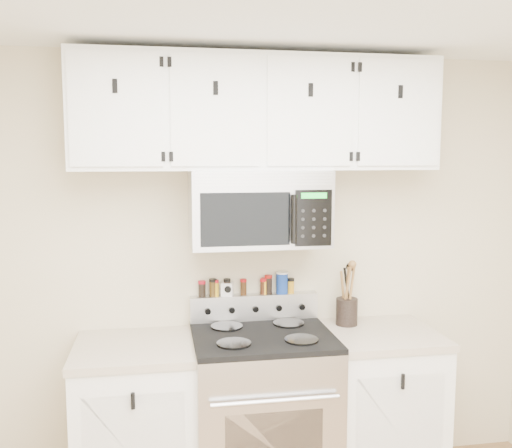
{
  "coord_description": "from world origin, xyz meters",
  "views": [
    {
      "loc": [
        -0.55,
        -1.55,
        1.92
      ],
      "look_at": [
        -0.03,
        1.45,
        1.55
      ],
      "focal_mm": 40.0,
      "sensor_mm": 36.0,
      "label": 1
    }
  ],
  "objects_px": {
    "range": "(263,414)",
    "salt_canister": "(282,283)",
    "utensil_crock": "(347,309)",
    "microwave": "(259,208)"
  },
  "relations": [
    {
      "from": "range",
      "to": "salt_canister",
      "type": "xyz_separation_m",
      "value": [
        0.17,
        0.28,
        0.68
      ]
    },
    {
      "from": "microwave",
      "to": "salt_canister",
      "type": "height_order",
      "value": "microwave"
    },
    {
      "from": "range",
      "to": "salt_canister",
      "type": "bearing_deg",
      "value": 59.02
    },
    {
      "from": "range",
      "to": "salt_canister",
      "type": "relative_size",
      "value": 8.52
    },
    {
      "from": "microwave",
      "to": "utensil_crock",
      "type": "xyz_separation_m",
      "value": [
        0.54,
        0.05,
        -0.62
      ]
    },
    {
      "from": "salt_canister",
      "to": "utensil_crock",
      "type": "bearing_deg",
      "value": -16.23
    },
    {
      "from": "utensil_crock",
      "to": "range",
      "type": "bearing_deg",
      "value": -162.08
    },
    {
      "from": "microwave",
      "to": "salt_canister",
      "type": "xyz_separation_m",
      "value": [
        0.17,
        0.16,
        -0.46
      ]
    },
    {
      "from": "microwave",
      "to": "utensil_crock",
      "type": "bearing_deg",
      "value": 5.06
    },
    {
      "from": "range",
      "to": "utensil_crock",
      "type": "relative_size",
      "value": 2.96
    }
  ]
}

